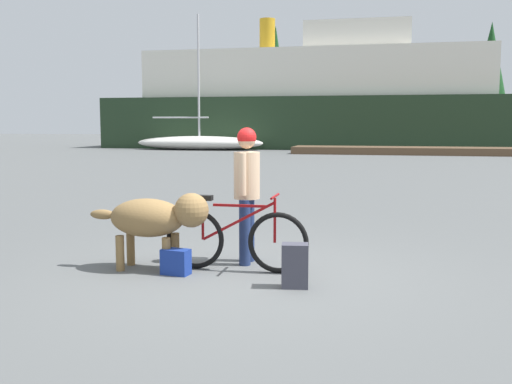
{
  "coord_description": "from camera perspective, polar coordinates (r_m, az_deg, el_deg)",
  "views": [
    {
      "loc": [
        1.58,
        -6.47,
        1.74
      ],
      "look_at": [
        -0.15,
        1.24,
        0.81
      ],
      "focal_mm": 41.54,
      "sensor_mm": 36.0,
      "label": 1
    }
  ],
  "objects": [
    {
      "name": "bicycle",
      "position": [
        6.98,
        -2.06,
        -4.48
      ],
      "size": [
        1.73,
        0.44,
        0.91
      ],
      "color": "black",
      "rests_on": "ground_plane"
    },
    {
      "name": "sailboat_moored",
      "position": [
        38.84,
        -5.48,
        4.78
      ],
      "size": [
        8.51,
        2.38,
        8.63
      ],
      "color": "silver",
      "rests_on": "ground_plane"
    },
    {
      "name": "handbag_pannier",
      "position": [
        6.92,
        -7.73,
        -6.68
      ],
      "size": [
        0.34,
        0.23,
        0.3
      ],
      "primitive_type": "cube",
      "rotation": [
        0.0,
        0.0,
        -0.15
      ],
      "color": "navy",
      "rests_on": "ground_plane"
    },
    {
      "name": "pine_tree_center",
      "position": [
        56.77,
        12.57,
        12.03
      ],
      "size": [
        4.06,
        4.06,
        11.02
      ],
      "color": "#4C331E",
      "rests_on": "ground_plane"
    },
    {
      "name": "pine_tree_mid_back",
      "position": [
        63.48,
        21.64,
        11.23
      ],
      "size": [
        3.51,
        3.51,
        11.53
      ],
      "color": "#4C331E",
      "rests_on": "ground_plane"
    },
    {
      "name": "dog",
      "position": [
        7.09,
        -9.62,
        -2.48
      ],
      "size": [
        1.49,
        0.54,
        0.93
      ],
      "color": "olive",
      "rests_on": "ground_plane"
    },
    {
      "name": "pine_tree_far_left",
      "position": [
        59.69,
        1.89,
        11.47
      ],
      "size": [
        2.82,
        2.82,
        11.25
      ],
      "color": "#4C331E",
      "rests_on": "ground_plane"
    },
    {
      "name": "person_cyclist",
      "position": [
        7.27,
        -0.89,
        0.91
      ],
      "size": [
        0.32,
        0.53,
        1.68
      ],
      "color": "navy",
      "rests_on": "ground_plane"
    },
    {
      "name": "backpack",
      "position": [
        6.32,
        3.77,
        -7.09
      ],
      "size": [
        0.31,
        0.24,
        0.47
      ],
      "primitive_type": "cube",
      "rotation": [
        0.0,
        0.0,
        0.15
      ],
      "color": "#3F3F4C",
      "rests_on": "ground_plane"
    },
    {
      "name": "ground_plane",
      "position": [
        6.88,
        -1.04,
        -7.95
      ],
      "size": [
        160.0,
        160.0,
        0.0
      ],
      "primitive_type": "plane",
      "color": "#595B5B"
    },
    {
      "name": "ferry_boat",
      "position": [
        42.41,
        5.9,
        8.62
      ],
      "size": [
        28.98,
        8.15,
        9.07
      ],
      "color": "#1E331E",
      "rests_on": "ground_plane"
    },
    {
      "name": "dock_pier",
      "position": [
        34.35,
        16.31,
        3.82
      ],
      "size": [
        15.11,
        2.7,
        0.4
      ],
      "primitive_type": "cube",
      "color": "brown",
      "rests_on": "ground_plane"
    }
  ]
}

